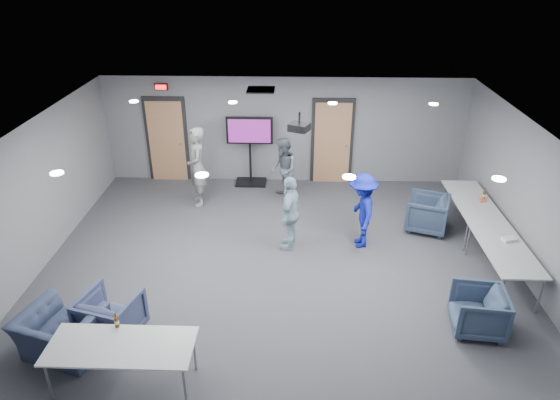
{
  "coord_description": "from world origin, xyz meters",
  "views": [
    {
      "loc": [
        0.26,
        -7.97,
        5.43
      ],
      "look_at": [
        -0.01,
        0.42,
        1.2
      ],
      "focal_mm": 32.0,
      "sensor_mm": 36.0,
      "label": 1
    }
  ],
  "objects_px": {
    "chair_right_c": "(478,311)",
    "table_front_left": "(121,348)",
    "person_c": "(290,213)",
    "person_d": "(362,211)",
    "table_right_a": "(471,201)",
    "chair_front_a": "(111,316)",
    "projector": "(299,127)",
    "bottle_front": "(117,322)",
    "chair_right_a": "(427,213)",
    "tv_stand": "(250,147)",
    "bottle_right": "(484,195)",
    "table_right_b": "(505,249)",
    "chair_front_b": "(62,334)",
    "person_a": "(197,167)",
    "person_b": "(283,170)"
  },
  "relations": [
    {
      "from": "chair_right_c",
      "to": "table_front_left",
      "type": "bearing_deg",
      "value": -69.2
    },
    {
      "from": "person_c",
      "to": "person_d",
      "type": "distance_m",
      "value": 1.43
    },
    {
      "from": "table_right_a",
      "to": "person_c",
      "type": "bearing_deg",
      "value": 102.25
    },
    {
      "from": "person_c",
      "to": "chair_front_a",
      "type": "height_order",
      "value": "person_c"
    },
    {
      "from": "person_d",
      "to": "chair_right_c",
      "type": "relative_size",
      "value": 1.96
    },
    {
      "from": "projector",
      "to": "bottle_front",
      "type": "bearing_deg",
      "value": -98.87
    },
    {
      "from": "person_c",
      "to": "bottle_front",
      "type": "xyz_separation_m",
      "value": [
        -2.36,
        -3.34,
        0.04
      ]
    },
    {
      "from": "chair_right_a",
      "to": "person_c",
      "type": "bearing_deg",
      "value": -54.84
    },
    {
      "from": "person_c",
      "to": "tv_stand",
      "type": "bearing_deg",
      "value": -145.32
    },
    {
      "from": "tv_stand",
      "to": "bottle_right",
      "type": "bearing_deg",
      "value": -23.43
    },
    {
      "from": "person_c",
      "to": "projector",
      "type": "relative_size",
      "value": 3.41
    },
    {
      "from": "chair_right_a",
      "to": "table_right_a",
      "type": "height_order",
      "value": "chair_right_a"
    },
    {
      "from": "chair_right_a",
      "to": "table_right_b",
      "type": "bearing_deg",
      "value": 44.96
    },
    {
      "from": "bottle_right",
      "to": "chair_front_a",
      "type": "bearing_deg",
      "value": -152.46
    },
    {
      "from": "bottle_front",
      "to": "tv_stand",
      "type": "height_order",
      "value": "tv_stand"
    },
    {
      "from": "chair_front_b",
      "to": "table_front_left",
      "type": "xyz_separation_m",
      "value": [
        1.12,
        -0.6,
        0.33
      ]
    },
    {
      "from": "bottle_front",
      "to": "table_right_a",
      "type": "bearing_deg",
      "value": 34.0
    },
    {
      "from": "person_a",
      "to": "table_right_b",
      "type": "relative_size",
      "value": 0.98
    },
    {
      "from": "chair_right_c",
      "to": "tv_stand",
      "type": "height_order",
      "value": "tv_stand"
    },
    {
      "from": "chair_front_b",
      "to": "person_c",
      "type": "bearing_deg",
      "value": -120.29
    },
    {
      "from": "bottle_front",
      "to": "bottle_right",
      "type": "bearing_deg",
      "value": 33.05
    },
    {
      "from": "bottle_front",
      "to": "chair_front_b",
      "type": "bearing_deg",
      "value": 166.02
    },
    {
      "from": "person_d",
      "to": "projector",
      "type": "bearing_deg",
      "value": -106.36
    },
    {
      "from": "chair_front_b",
      "to": "projector",
      "type": "height_order",
      "value": "projector"
    },
    {
      "from": "tv_stand",
      "to": "chair_front_a",
      "type": "bearing_deg",
      "value": -106.2
    },
    {
      "from": "bottle_front",
      "to": "person_c",
      "type": "bearing_deg",
      "value": 54.7
    },
    {
      "from": "table_front_left",
      "to": "tv_stand",
      "type": "relative_size",
      "value": 1.1
    },
    {
      "from": "person_d",
      "to": "table_right_b",
      "type": "xyz_separation_m",
      "value": [
        2.39,
        -1.2,
        -0.1
      ]
    },
    {
      "from": "tv_stand",
      "to": "projector",
      "type": "distance_m",
      "value": 3.2
    },
    {
      "from": "person_a",
      "to": "chair_front_a",
      "type": "relative_size",
      "value": 2.22
    },
    {
      "from": "person_a",
      "to": "chair_front_a",
      "type": "bearing_deg",
      "value": -21.07
    },
    {
      "from": "chair_right_c",
      "to": "bottle_front",
      "type": "bearing_deg",
      "value": -73.3
    },
    {
      "from": "chair_front_a",
      "to": "table_right_b",
      "type": "distance_m",
      "value": 6.74
    },
    {
      "from": "person_a",
      "to": "person_d",
      "type": "relative_size",
      "value": 1.2
    },
    {
      "from": "person_b",
      "to": "table_front_left",
      "type": "height_order",
      "value": "person_b"
    },
    {
      "from": "chair_right_c",
      "to": "table_front_left",
      "type": "xyz_separation_m",
      "value": [
        -5.19,
        -1.32,
        0.33
      ]
    },
    {
      "from": "table_front_left",
      "to": "bottle_right",
      "type": "xyz_separation_m",
      "value": [
        6.26,
        4.53,
        0.13
      ]
    },
    {
      "from": "bottle_front",
      "to": "table_front_left",
      "type": "bearing_deg",
      "value": -66.41
    },
    {
      "from": "person_a",
      "to": "chair_right_c",
      "type": "bearing_deg",
      "value": 36.18
    },
    {
      "from": "person_b",
      "to": "person_d",
      "type": "distance_m",
      "value": 2.59
    },
    {
      "from": "person_d",
      "to": "table_front_left",
      "type": "bearing_deg",
      "value": -46.13
    },
    {
      "from": "chair_front_a",
      "to": "chair_front_b",
      "type": "relative_size",
      "value": 0.76
    },
    {
      "from": "person_d",
      "to": "bottle_front",
      "type": "xyz_separation_m",
      "value": [
        -3.78,
        -3.47,
        0.03
      ]
    },
    {
      "from": "person_c",
      "to": "table_right_a",
      "type": "bearing_deg",
      "value": 117.86
    },
    {
      "from": "table_right_b",
      "to": "person_d",
      "type": "bearing_deg",
      "value": 63.31
    },
    {
      "from": "chair_right_a",
      "to": "table_right_a",
      "type": "bearing_deg",
      "value": 110.43
    },
    {
      "from": "person_d",
      "to": "tv_stand",
      "type": "height_order",
      "value": "tv_stand"
    },
    {
      "from": "person_d",
      "to": "tv_stand",
      "type": "distance_m",
      "value": 3.84
    },
    {
      "from": "table_right_b",
      "to": "bottle_front",
      "type": "bearing_deg",
      "value": 110.14
    },
    {
      "from": "person_c",
      "to": "chair_front_a",
      "type": "xyz_separation_m",
      "value": [
        -2.72,
        -2.7,
        -0.4
      ]
    }
  ]
}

